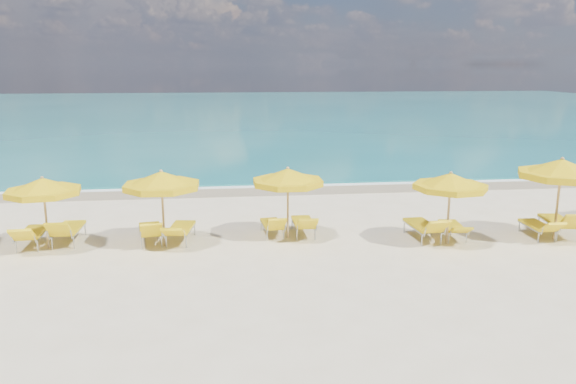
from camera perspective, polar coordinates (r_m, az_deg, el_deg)
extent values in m
plane|color=beige|center=(16.28, 0.61, -5.29)|extent=(120.00, 120.00, 0.00)
cube|color=#136A6C|center=(63.58, -4.91, 8.22)|extent=(120.00, 80.00, 0.30)
cube|color=tan|center=(23.39, -1.67, 0.32)|extent=(120.00, 2.60, 0.01)
cube|color=white|center=(24.17, -1.84, 0.73)|extent=(120.00, 1.20, 0.03)
cube|color=white|center=(32.99, -13.62, 3.64)|extent=(14.00, 0.36, 0.05)
cube|color=white|center=(40.91, 7.54, 5.61)|extent=(18.00, 0.30, 0.05)
cylinder|color=tan|center=(16.99, -23.40, -2.10)|extent=(0.06, 0.06, 1.99)
cone|color=yellow|center=(16.81, -23.65, 0.66)|extent=(2.46, 2.46, 0.40)
cylinder|color=yellow|center=(16.85, -23.59, 0.01)|extent=(2.48, 2.48, 0.16)
sphere|color=tan|center=(16.77, -23.71, 1.34)|extent=(0.09, 0.09, 0.09)
cylinder|color=tan|center=(16.24, -12.59, -1.76)|extent=(0.07, 0.07, 2.12)
cone|color=yellow|center=(16.04, -12.74, 1.32)|extent=(2.81, 2.81, 0.42)
cylinder|color=yellow|center=(16.08, -12.71, 0.60)|extent=(2.83, 2.83, 0.17)
sphere|color=tan|center=(16.00, -12.78, 2.08)|extent=(0.09, 0.09, 0.09)
cylinder|color=tan|center=(16.55, -0.02, -1.25)|extent=(0.06, 0.06, 2.07)
cone|color=yellow|center=(16.36, -0.02, 1.70)|extent=(2.78, 2.78, 0.41)
cylinder|color=yellow|center=(16.40, -0.02, 1.01)|extent=(2.80, 2.80, 0.17)
sphere|color=tan|center=(16.32, -0.02, 2.43)|extent=(0.09, 0.09, 0.09)
cylinder|color=tan|center=(16.67, 16.00, -1.71)|extent=(0.06, 0.06, 2.04)
cone|color=yellow|center=(16.48, 16.18, 1.18)|extent=(2.50, 2.50, 0.41)
cylinder|color=yellow|center=(16.52, 16.14, 0.50)|extent=(2.52, 2.52, 0.16)
sphere|color=tan|center=(16.44, 16.23, 1.89)|extent=(0.09, 0.09, 0.09)
cylinder|color=tan|center=(18.20, 25.73, -0.77)|extent=(0.07, 0.07, 2.37)
cone|color=yellow|center=(18.01, 26.03, 2.30)|extent=(2.57, 2.57, 0.47)
cylinder|color=yellow|center=(18.05, 25.96, 1.58)|extent=(2.59, 2.59, 0.19)
sphere|color=tan|center=(17.97, 26.11, 3.06)|extent=(0.11, 0.11, 0.11)
cube|color=yellow|center=(17.63, -24.48, -3.72)|extent=(0.66, 1.38, 0.08)
cube|color=yellow|center=(16.73, -25.37, -3.95)|extent=(0.63, 0.57, 0.46)
cube|color=yellow|center=(17.57, -21.35, -3.43)|extent=(0.65, 1.43, 0.09)
cube|color=yellow|center=(16.63, -22.25, -3.55)|extent=(0.64, 0.55, 0.53)
cube|color=yellow|center=(16.85, -13.83, -3.68)|extent=(0.81, 1.41, 0.08)
cube|color=yellow|center=(15.94, -13.73, -3.78)|extent=(0.67, 0.59, 0.50)
cube|color=yellow|center=(16.76, -10.81, -3.59)|extent=(0.80, 1.43, 0.08)
cube|color=yellow|center=(15.82, -11.57, -4.00)|extent=(0.69, 0.68, 0.39)
cube|color=yellow|center=(17.06, -1.67, -3.24)|extent=(0.64, 1.24, 0.07)
cube|color=yellow|center=(16.25, -1.17, -3.30)|extent=(0.57, 0.49, 0.45)
cube|color=yellow|center=(17.13, 1.53, -3.06)|extent=(0.59, 1.30, 0.08)
cube|color=yellow|center=(16.23, 1.97, -3.26)|extent=(0.58, 0.53, 0.44)
cube|color=yellow|center=(17.15, 13.43, -3.27)|extent=(0.73, 1.46, 0.09)
cube|color=yellow|center=(16.25, 14.84, -3.44)|extent=(0.67, 0.61, 0.50)
cube|color=yellow|center=(17.50, 16.32, -3.32)|extent=(0.68, 1.27, 0.07)
cube|color=yellow|center=(16.68, 17.17, -3.71)|extent=(0.60, 0.61, 0.32)
cube|color=yellow|center=(18.46, 23.92, -3.07)|extent=(0.58, 1.24, 0.08)
cube|color=yellow|center=(17.71, 25.30, -3.26)|extent=(0.56, 0.52, 0.41)
cube|color=yellow|center=(18.95, 25.70, -2.66)|extent=(0.85, 1.53, 0.09)
cube|color=yellow|center=(18.06, 26.97, -2.70)|extent=(0.72, 0.62, 0.55)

